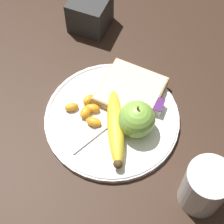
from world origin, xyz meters
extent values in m
plane|color=#332116|center=(0.00, 0.00, 0.00)|extent=(3.00, 3.00, 0.00)
cylinder|color=white|center=(0.00, 0.00, 0.01)|extent=(0.27, 0.27, 0.01)
torus|color=white|center=(0.00, 0.00, 0.01)|extent=(0.27, 0.27, 0.01)
cylinder|color=silver|center=(-0.21, 0.09, 0.05)|extent=(0.08, 0.08, 0.10)
cylinder|color=orange|center=(-0.21, 0.09, 0.04)|extent=(0.07, 0.07, 0.08)
sphere|color=#84BC47|center=(-0.05, 0.01, 0.05)|extent=(0.07, 0.07, 0.07)
cylinder|color=brown|center=(-0.05, 0.01, 0.09)|extent=(0.00, 0.00, 0.01)
ellipsoid|color=yellow|center=(-0.02, 0.02, 0.03)|extent=(0.10, 0.17, 0.03)
sphere|color=#473319|center=(-0.05, 0.10, 0.03)|extent=(0.02, 0.02, 0.02)
cube|color=tan|center=(-0.01, -0.07, 0.02)|extent=(0.13, 0.13, 0.02)
cube|color=beige|center=(-0.01, -0.07, 0.02)|extent=(0.13, 0.12, 0.02)
cube|color=#B2B2B7|center=(0.01, 0.05, 0.01)|extent=(0.07, 0.12, 0.00)
cube|color=#B2B2B7|center=(-0.02, -0.03, 0.01)|extent=(0.05, 0.06, 0.00)
cube|color=silver|center=(-0.07, -0.05, 0.02)|extent=(0.04, 0.03, 0.02)
cube|color=#4C1E60|center=(-0.07, -0.05, 0.03)|extent=(0.04, 0.03, 0.00)
ellipsoid|color=orange|center=(0.06, -0.02, 0.02)|extent=(0.03, 0.03, 0.02)
ellipsoid|color=orange|center=(0.08, 0.01, 0.02)|extent=(0.03, 0.03, 0.02)
ellipsoid|color=orange|center=(0.05, 0.01, 0.02)|extent=(0.02, 0.03, 0.02)
ellipsoid|color=orange|center=(0.03, 0.03, 0.02)|extent=(0.03, 0.02, 0.02)
ellipsoid|color=orange|center=(0.04, 0.00, 0.02)|extent=(0.03, 0.03, 0.02)
cube|color=#2D2D2D|center=(0.15, -0.23, 0.04)|extent=(0.09, 0.09, 0.08)
camera|label=1|loc=(-0.14, 0.35, 0.66)|focal=60.00mm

